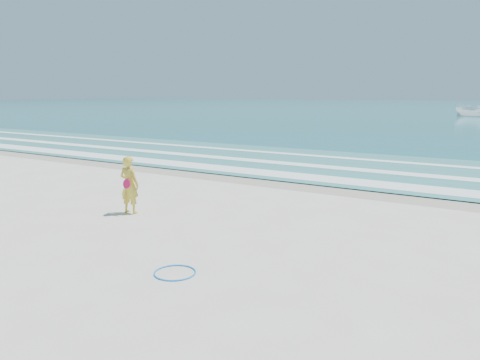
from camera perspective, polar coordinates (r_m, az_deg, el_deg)
The scene contains 9 objects.
ground at distance 10.80m, azimuth -14.00°, elevation -8.28°, with size 400.00×400.00×0.00m, color silver.
wet_sand at distance 18.01m, azimuth 6.90°, elevation -0.45°, with size 400.00×2.40×0.00m, color #B2A893.
shallow at distance 22.58m, azimuth 12.28°, elevation 1.74°, with size 400.00×10.00×0.01m, color #59B7AD.
foam_near at distance 19.17m, azimuth 8.54°, elevation 0.34°, with size 400.00×1.40×0.01m, color white.
foam_mid at distance 21.83m, azimuth 11.57°, elevation 1.49°, with size 400.00×0.90×0.01m, color white.
foam_far at distance 24.92m, azimuth 14.23°, elevation 2.50°, with size 400.00×0.60×0.01m, color white.
hoop at distance 9.29m, azimuth -7.94°, elevation -11.12°, with size 0.82×0.82×0.03m, color #0C78E8.
boat at distance 74.22m, azimuth 26.59°, elevation 7.63°, with size 1.81×4.80×1.85m, color white.
woman at distance 13.77m, azimuth -13.34°, elevation -0.58°, with size 0.65×0.46×1.67m.
Camera 1 is at (7.42, -7.05, 3.45)m, focal length 35.00 mm.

